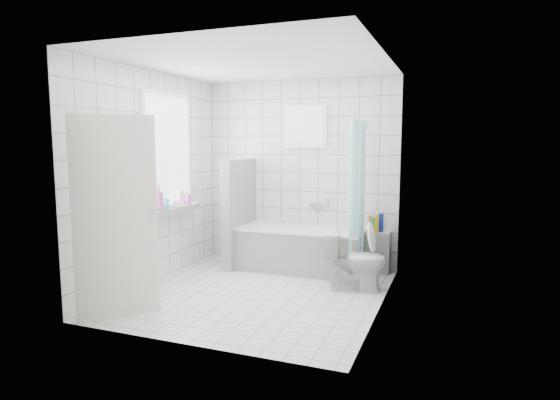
% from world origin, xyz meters
% --- Properties ---
extents(ground, '(3.00, 3.00, 0.00)m').
position_xyz_m(ground, '(0.00, 0.00, 0.00)').
color(ground, white).
rests_on(ground, ground).
extents(ceiling, '(3.00, 3.00, 0.00)m').
position_xyz_m(ceiling, '(0.00, 0.00, 2.60)').
color(ceiling, white).
rests_on(ceiling, ground).
extents(wall_back, '(2.80, 0.02, 2.60)m').
position_xyz_m(wall_back, '(0.00, 1.50, 1.30)').
color(wall_back, white).
rests_on(wall_back, ground).
extents(wall_front, '(2.80, 0.02, 2.60)m').
position_xyz_m(wall_front, '(0.00, -1.50, 1.30)').
color(wall_front, white).
rests_on(wall_front, ground).
extents(wall_left, '(0.02, 3.00, 2.60)m').
position_xyz_m(wall_left, '(-1.40, 0.00, 1.30)').
color(wall_left, white).
rests_on(wall_left, ground).
extents(wall_right, '(0.02, 3.00, 2.60)m').
position_xyz_m(wall_right, '(1.40, 0.00, 1.30)').
color(wall_right, white).
rests_on(wall_right, ground).
extents(window_left, '(0.01, 0.90, 1.40)m').
position_xyz_m(window_left, '(-1.35, 0.30, 1.60)').
color(window_left, white).
rests_on(window_left, wall_left).
extents(window_back, '(0.50, 0.01, 0.50)m').
position_xyz_m(window_back, '(0.10, 1.46, 1.95)').
color(window_back, white).
rests_on(window_back, wall_back).
extents(window_sill, '(0.18, 1.02, 0.08)m').
position_xyz_m(window_sill, '(-1.31, 0.30, 0.86)').
color(window_sill, white).
rests_on(window_sill, wall_left).
extents(door, '(0.56, 0.63, 2.00)m').
position_xyz_m(door, '(-0.99, -1.18, 1.00)').
color(door, silver).
rests_on(door, ground).
extents(bathtub, '(1.69, 0.77, 0.58)m').
position_xyz_m(bathtub, '(0.16, 1.12, 0.29)').
color(bathtub, white).
rests_on(bathtub, ground).
extents(partition_wall, '(0.15, 0.85, 1.50)m').
position_xyz_m(partition_wall, '(-0.75, 1.07, 0.75)').
color(partition_wall, white).
rests_on(partition_wall, ground).
extents(tiled_ledge, '(0.40, 0.24, 0.55)m').
position_xyz_m(tiled_ledge, '(1.12, 1.38, 0.28)').
color(tiled_ledge, white).
rests_on(tiled_ledge, ground).
extents(toilet, '(0.77, 0.54, 0.72)m').
position_xyz_m(toilet, '(1.03, 0.51, 0.36)').
color(toilet, silver).
rests_on(toilet, ground).
extents(curtain_rod, '(0.02, 0.80, 0.02)m').
position_xyz_m(curtain_rod, '(0.95, 1.10, 2.00)').
color(curtain_rod, silver).
rests_on(curtain_rod, wall_back).
extents(shower_curtain, '(0.14, 0.48, 1.78)m').
position_xyz_m(shower_curtain, '(0.95, 0.97, 1.10)').
color(shower_curtain, '#55EDF9').
rests_on(shower_curtain, curtain_rod).
extents(tub_faucet, '(0.18, 0.06, 0.06)m').
position_xyz_m(tub_faucet, '(0.26, 1.46, 0.85)').
color(tub_faucet, silver).
rests_on(tub_faucet, wall_back).
extents(sill_bottles, '(0.16, 0.74, 0.32)m').
position_xyz_m(sill_bottles, '(-1.30, 0.23, 1.03)').
color(sill_bottles, '#B45AAF').
rests_on(sill_bottles, window_sill).
extents(ledge_bottles, '(0.20, 0.15, 0.25)m').
position_xyz_m(ledge_bottles, '(1.12, 1.35, 0.66)').
color(ledge_bottles, '#168639').
rests_on(ledge_bottles, tiled_ledge).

